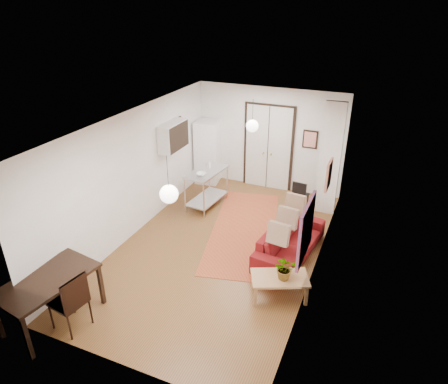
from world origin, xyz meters
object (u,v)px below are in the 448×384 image
at_px(dining_chair_near, 72,292).
at_px(dining_chair_far, 72,292).
at_px(sofa, 290,241).
at_px(coffee_table, 280,280).
at_px(fridge, 208,152).
at_px(dining_table, 48,284).
at_px(kitchen_counter, 207,183).
at_px(black_side_chair, 302,191).

distance_m(dining_chair_near, dining_chair_far, 0.00).
bearing_deg(sofa, coffee_table, -165.27).
height_order(fridge, dining_table, fridge).
bearing_deg(kitchen_counter, coffee_table, -39.04).
height_order(sofa, coffee_table, sofa).
bearing_deg(dining_chair_near, sofa, 149.01).
xyz_separation_m(sofa, fridge, (-3.25, 2.80, 0.61)).
bearing_deg(black_side_chair, dining_chair_near, 71.93).
distance_m(kitchen_counter, black_side_chair, 2.50).
height_order(dining_chair_far, black_side_chair, dining_chair_far).
xyz_separation_m(kitchen_counter, fridge, (-0.63, 1.43, 0.27)).
distance_m(sofa, dining_chair_near, 4.45).
bearing_deg(fridge, dining_chair_far, -94.43).
relative_size(dining_table, black_side_chair, 2.09).
bearing_deg(coffee_table, black_side_chair, 96.88).
height_order(sofa, kitchen_counter, kitchen_counter).
distance_m(dining_table, dining_chair_near, 0.43).
xyz_separation_m(dining_chair_near, dining_chair_far, (0.00, 0.00, 0.00)).
bearing_deg(dining_table, dining_chair_far, 16.06).
height_order(coffee_table, dining_chair_near, dining_chair_near).
relative_size(coffee_table, dining_chair_far, 1.09).
bearing_deg(black_side_chair, dining_chair_far, 71.93).
height_order(kitchen_counter, dining_chair_far, dining_chair_far).
xyz_separation_m(coffee_table, fridge, (-3.42, 4.23, 0.53)).
distance_m(sofa, fridge, 4.33).
bearing_deg(coffee_table, dining_chair_near, -147.17).
bearing_deg(black_side_chair, kitchen_counter, 26.63).
bearing_deg(dining_chair_far, sofa, 149.01).
height_order(fridge, dining_chair_near, fridge).
height_order(coffee_table, fridge, fridge).
relative_size(coffee_table, fridge, 0.63).
distance_m(kitchen_counter, dining_table, 4.91).
bearing_deg(fridge, dining_chair_near, -94.43).
bearing_deg(fridge, black_side_chair, -19.15).
height_order(dining_table, black_side_chair, dining_table).
relative_size(sofa, dining_table, 1.28).
bearing_deg(kitchen_counter, dining_table, -91.30).
xyz_separation_m(sofa, dining_table, (-3.25, -3.50, 0.46)).
xyz_separation_m(kitchen_counter, black_side_chair, (2.34, 0.85, -0.19)).
bearing_deg(dining_chair_near, kitchen_counter, -173.80).
xyz_separation_m(fridge, black_side_chair, (2.98, -0.59, -0.46)).
xyz_separation_m(sofa, dining_chair_near, (-2.86, -3.39, 0.31)).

